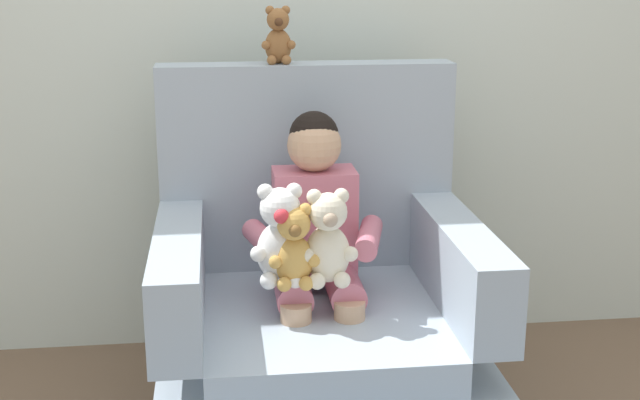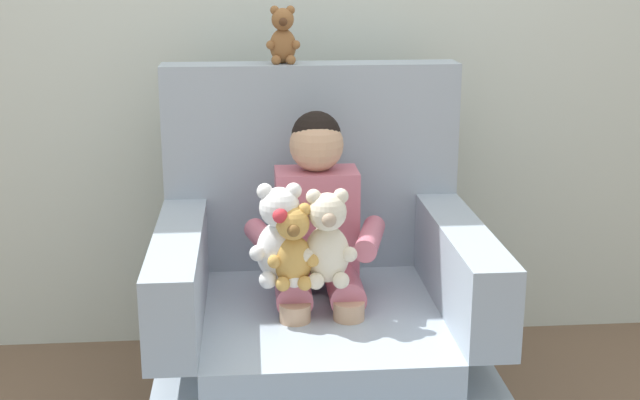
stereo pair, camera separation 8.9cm
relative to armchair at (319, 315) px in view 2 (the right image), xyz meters
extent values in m
cube|color=#9EADBC|center=(0.00, -0.06, -0.20)|extent=(0.99, 0.91, 0.28)
cube|color=#A6B6C6|center=(0.00, -0.13, 0.00)|extent=(0.71, 0.77, 0.12)
cube|color=#9EADBC|center=(0.00, 0.32, 0.41)|extent=(0.99, 0.14, 0.70)
cube|color=#9EADBC|center=(-0.42, -0.13, 0.19)|extent=(0.14, 0.77, 0.26)
cube|color=#9EADBC|center=(0.42, -0.13, 0.19)|extent=(0.14, 0.77, 0.26)
cube|color=#C66B7F|center=(0.00, 0.08, 0.29)|extent=(0.26, 0.16, 0.34)
sphere|color=tan|center=(0.00, 0.08, 0.54)|extent=(0.17, 0.17, 0.17)
sphere|color=black|center=(0.00, 0.09, 0.56)|extent=(0.16, 0.16, 0.16)
cylinder|color=#C66B7F|center=(-0.08, -0.05, 0.12)|extent=(0.11, 0.26, 0.11)
cylinder|color=tan|center=(-0.08, -0.18, -0.03)|extent=(0.09, 0.09, 0.30)
cylinder|color=#C66B7F|center=(0.08, -0.05, 0.12)|extent=(0.11, 0.26, 0.11)
cylinder|color=tan|center=(0.08, -0.18, -0.03)|extent=(0.09, 0.09, 0.30)
cylinder|color=#C66B7F|center=(-0.16, -0.04, 0.27)|extent=(0.13, 0.27, 0.07)
cylinder|color=#C66B7F|center=(0.16, -0.04, 0.27)|extent=(0.13, 0.27, 0.07)
ellipsoid|color=white|center=(-0.13, -0.13, 0.26)|extent=(0.14, 0.12, 0.18)
sphere|color=white|center=(-0.13, -0.15, 0.40)|extent=(0.12, 0.12, 0.12)
sphere|color=#DB333D|center=(-0.13, -0.20, 0.39)|extent=(0.05, 0.05, 0.05)
sphere|color=white|center=(-0.17, -0.14, 0.45)|extent=(0.05, 0.05, 0.05)
sphere|color=white|center=(-0.19, -0.17, 0.27)|extent=(0.05, 0.05, 0.05)
sphere|color=white|center=(-0.16, -0.19, 0.20)|extent=(0.05, 0.05, 0.05)
sphere|color=white|center=(-0.08, -0.14, 0.45)|extent=(0.05, 0.05, 0.05)
sphere|color=white|center=(-0.06, -0.17, 0.27)|extent=(0.05, 0.05, 0.05)
sphere|color=white|center=(-0.09, -0.19, 0.20)|extent=(0.05, 0.05, 0.05)
ellipsoid|color=gold|center=(-0.09, -0.17, 0.25)|extent=(0.12, 0.10, 0.15)
sphere|color=gold|center=(-0.09, -0.18, 0.36)|extent=(0.10, 0.10, 0.10)
sphere|color=brown|center=(-0.09, -0.22, 0.36)|extent=(0.04, 0.04, 0.04)
sphere|color=gold|center=(-0.12, -0.17, 0.40)|extent=(0.04, 0.04, 0.04)
sphere|color=gold|center=(-0.14, -0.20, 0.26)|extent=(0.04, 0.04, 0.04)
sphere|color=gold|center=(-0.12, -0.21, 0.19)|extent=(0.04, 0.04, 0.04)
sphere|color=gold|center=(-0.05, -0.17, 0.40)|extent=(0.04, 0.04, 0.04)
sphere|color=gold|center=(-0.03, -0.20, 0.26)|extent=(0.04, 0.04, 0.04)
sphere|color=gold|center=(-0.06, -0.21, 0.19)|extent=(0.04, 0.04, 0.04)
ellipsoid|color=silver|center=(0.01, -0.15, 0.26)|extent=(0.13, 0.11, 0.17)
sphere|color=silver|center=(0.01, -0.17, 0.39)|extent=(0.11, 0.11, 0.11)
sphere|color=tan|center=(0.01, -0.22, 0.38)|extent=(0.04, 0.04, 0.04)
sphere|color=silver|center=(-0.03, -0.16, 0.44)|extent=(0.05, 0.05, 0.05)
sphere|color=silver|center=(-0.05, -0.19, 0.27)|extent=(0.05, 0.05, 0.05)
sphere|color=silver|center=(-0.02, -0.21, 0.20)|extent=(0.05, 0.05, 0.05)
sphere|color=silver|center=(0.05, -0.16, 0.44)|extent=(0.05, 0.05, 0.05)
sphere|color=silver|center=(0.08, -0.19, 0.27)|extent=(0.05, 0.05, 0.05)
sphere|color=silver|center=(0.05, -0.21, 0.20)|extent=(0.05, 0.05, 0.05)
ellipsoid|color=brown|center=(-0.09, 0.32, 0.82)|extent=(0.09, 0.07, 0.11)
sphere|color=brown|center=(-0.09, 0.32, 0.91)|extent=(0.07, 0.07, 0.07)
sphere|color=#4C2D19|center=(-0.09, 0.28, 0.90)|extent=(0.03, 0.03, 0.03)
sphere|color=brown|center=(-0.12, 0.32, 0.93)|extent=(0.03, 0.03, 0.03)
sphere|color=brown|center=(-0.13, 0.30, 0.82)|extent=(0.03, 0.03, 0.03)
sphere|color=brown|center=(-0.11, 0.29, 0.78)|extent=(0.03, 0.03, 0.03)
sphere|color=brown|center=(-0.06, 0.32, 0.93)|extent=(0.03, 0.03, 0.03)
sphere|color=brown|center=(-0.05, 0.30, 0.82)|extent=(0.03, 0.03, 0.03)
sphere|color=brown|center=(-0.07, 0.29, 0.78)|extent=(0.03, 0.03, 0.03)
camera|label=1|loc=(-0.30, -2.53, 1.10)|focal=48.48mm
camera|label=2|loc=(-0.21, -2.54, 1.10)|focal=48.48mm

